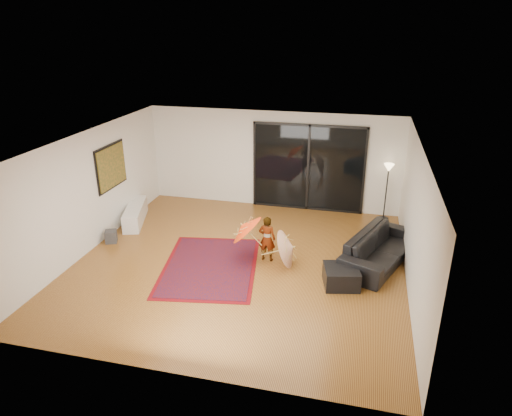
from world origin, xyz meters
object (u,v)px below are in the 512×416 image
(media_console, at_px, (135,214))
(child, at_px, (267,239))
(sofa, at_px, (380,248))
(ottoman, at_px, (341,276))

(media_console, xyz_separation_m, child, (3.80, -1.23, 0.29))
(media_console, bearing_deg, sofa, -25.20)
(media_console, relative_size, child, 1.55)
(sofa, relative_size, child, 2.29)
(media_console, xyz_separation_m, ottoman, (5.46, -1.90, -0.03))
(media_console, height_order, child, child)
(media_console, relative_size, sofa, 0.68)
(sofa, distance_m, ottoman, 1.35)
(ottoman, relative_size, child, 0.65)
(media_console, relative_size, ottoman, 2.38)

